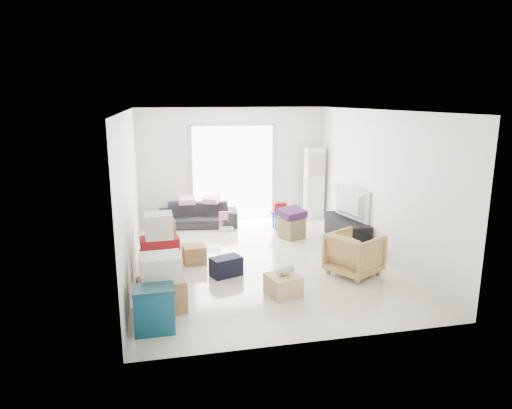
{
  "coord_description": "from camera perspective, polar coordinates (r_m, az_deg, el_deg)",
  "views": [
    {
      "loc": [
        -1.77,
        -7.78,
        2.89
      ],
      "look_at": [
        -0.04,
        0.2,
        1.0
      ],
      "focal_mm": 32.0,
      "sensor_mm": 36.0,
      "label": 1
    }
  ],
  "objects": [
    {
      "name": "pillow_right",
      "position": [
        10.57,
        -5.61,
        1.42
      ],
      "size": [
        0.38,
        0.35,
        0.11
      ],
      "primitive_type": "cube",
      "rotation": [
        0.0,
        0.0,
        -0.39
      ],
      "color": "#F6B3C3",
      "rests_on": "sofa"
    },
    {
      "name": "ac_tower",
      "position": [
        11.26,
        7.26,
        2.65
      ],
      "size": [
        0.45,
        0.3,
        1.75
      ],
      "primitive_type": "cube",
      "color": "white",
      "rests_on": "room_shell"
    },
    {
      "name": "sliding_door",
      "position": [
        11.03,
        -2.88,
        4.46
      ],
      "size": [
        2.1,
        0.04,
        2.33
      ],
      "color": "white",
      "rests_on": "room_shell"
    },
    {
      "name": "loose_box",
      "position": [
        8.33,
        -7.74,
        -6.18
      ],
      "size": [
        0.43,
        0.43,
        0.33
      ],
      "primitive_type": "cube",
      "rotation": [
        0.0,
        0.0,
        0.1
      ],
      "color": "olive",
      "rests_on": "room_shell"
    },
    {
      "name": "toy_walker",
      "position": [
        10.3,
        -3.78,
        -2.6
      ],
      "size": [
        0.31,
        0.27,
        0.41
      ],
      "rotation": [
        0.0,
        0.0,
        0.01
      ],
      "color": "silver",
      "rests_on": "room_shell"
    },
    {
      "name": "box_stack_c",
      "position": [
        8.42,
        -11.73,
        -4.51
      ],
      "size": [
        0.58,
        0.52,
        0.8
      ],
      "rotation": [
        0.0,
        0.0,
        0.15
      ],
      "color": "olive",
      "rests_on": "room_shell"
    },
    {
      "name": "box_stack_a",
      "position": [
        6.54,
        -11.75,
        -9.73
      ],
      "size": [
        0.7,
        0.62,
        0.81
      ],
      "rotation": [
        0.0,
        0.0,
        0.19
      ],
      "color": "olive",
      "rests_on": "room_shell"
    },
    {
      "name": "storage_bins",
      "position": [
        6.05,
        -12.6,
        -12.66
      ],
      "size": [
        0.52,
        0.37,
        0.6
      ],
      "rotation": [
        0.0,
        0.0,
        0.01
      ],
      "color": "navy",
      "rests_on": "room_shell"
    },
    {
      "name": "ottoman",
      "position": [
        9.72,
        4.46,
        -2.93
      ],
      "size": [
        0.58,
        0.58,
        0.44
      ],
      "primitive_type": "cube",
      "rotation": [
        0.0,
        0.0,
        0.43
      ],
      "color": "olive",
      "rests_on": "room_shell"
    },
    {
      "name": "television",
      "position": [
        9.57,
        11.36,
        -1.34
      ],
      "size": [
        0.85,
        1.22,
        0.15
      ],
      "primitive_type": "imported",
      "rotation": [
        0.0,
        0.0,
        1.78
      ],
      "color": "black",
      "rests_on": "tv_console"
    },
    {
      "name": "plush_bunny",
      "position": [
        6.94,
        3.68,
        -8.27
      ],
      "size": [
        0.29,
        0.17,
        0.15
      ],
      "rotation": [
        0.0,
        0.0,
        0.41
      ],
      "color": "#B2ADA8",
      "rests_on": "wood_crate"
    },
    {
      "name": "tv_console",
      "position": [
        9.65,
        11.28,
        -3.14
      ],
      "size": [
        0.43,
        1.44,
        0.48
      ],
      "primitive_type": "cube",
      "color": "black",
      "rests_on": "room_shell"
    },
    {
      "name": "pillow_left",
      "position": [
        10.56,
        -8.64,
        1.35
      ],
      "size": [
        0.38,
        0.3,
        0.12
      ],
      "primitive_type": "cube",
      "rotation": [
        0.0,
        0.0,
        -0.01
      ],
      "color": "#F6B3C3",
      "rests_on": "sofa"
    },
    {
      "name": "blanket",
      "position": [
        9.65,
        4.49,
        -1.28
      ],
      "size": [
        0.6,
        0.6,
        0.14
      ],
      "primitive_type": "cube",
      "rotation": [
        0.0,
        0.0,
        0.28
      ],
      "color": "#451D4A",
      "rests_on": "ottoman"
    },
    {
      "name": "wood_crate",
      "position": [
        7.0,
        3.42,
        -9.99
      ],
      "size": [
        0.55,
        0.55,
        0.31
      ],
      "primitive_type": "cube",
      "rotation": [
        0.0,
        0.0,
        0.23
      ],
      "color": "#D8BF7C",
      "rests_on": "room_shell"
    },
    {
      "name": "room_shell",
      "position": [
        8.13,
        0.55,
        2.13
      ],
      "size": [
        4.98,
        6.48,
        3.18
      ],
      "color": "beige",
      "rests_on": "ground"
    },
    {
      "name": "duffel_bag",
      "position": [
        7.71,
        -3.76,
        -7.72
      ],
      "size": [
        0.58,
        0.46,
        0.32
      ],
      "primitive_type": "cube",
      "rotation": [
        0.0,
        0.0,
        0.35
      ],
      "color": "black",
      "rests_on": "room_shell"
    },
    {
      "name": "armchair",
      "position": [
        7.86,
        12.22,
        -5.78
      ],
      "size": [
        1.0,
        1.02,
        0.79
      ],
      "primitive_type": "imported",
      "rotation": [
        0.0,
        0.0,
        2.09
      ],
      "color": "tan",
      "rests_on": "room_shell"
    },
    {
      "name": "sofa",
      "position": [
        10.63,
        -7.31,
        -0.84
      ],
      "size": [
        1.88,
        0.76,
        0.72
      ],
      "primitive_type": "imported",
      "rotation": [
        0.0,
        0.0,
        -0.13
      ],
      "color": "#2B2B30",
      "rests_on": "room_shell"
    },
    {
      "name": "box_stack_b",
      "position": [
        7.47,
        -11.89,
        -5.93
      ],
      "size": [
        0.65,
        0.58,
        1.14
      ],
      "rotation": [
        0.0,
        0.0,
        -0.01
      ],
      "color": "olive",
      "rests_on": "room_shell"
    },
    {
      "name": "kids_table",
      "position": [
        10.36,
        2.98,
        -0.68
      ],
      "size": [
        0.48,
        0.48,
        0.61
      ],
      "rotation": [
        0.0,
        0.0,
        0.21
      ],
      "color": "#1219C7",
      "rests_on": "room_shell"
    }
  ]
}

